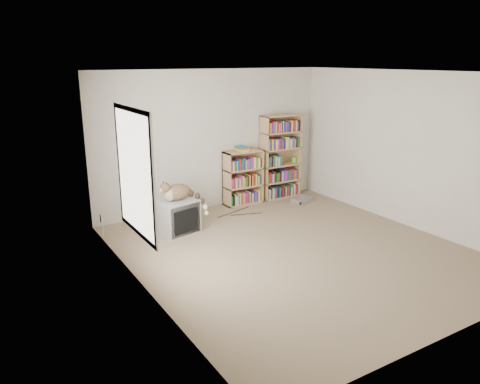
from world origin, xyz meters
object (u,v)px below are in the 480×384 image
crt_tv (175,216)px  bookcase_tall (280,158)px  bookcase_short (243,179)px  cat (182,194)px  dvd_player (302,200)px

crt_tv → bookcase_tall: bookcase_tall is taller
bookcase_tall → bookcase_short: 0.91m
bookcase_tall → bookcase_short: bearing=180.0°
cat → dvd_player: bearing=-3.1°
bookcase_tall → bookcase_short: (-0.85, 0.00, -0.31)m
bookcase_short → dvd_player: 1.22m
bookcase_short → dvd_player: size_ratio=2.64×
crt_tv → cat: size_ratio=0.99×
crt_tv → cat: (0.11, -0.03, 0.36)m
dvd_player → bookcase_tall: bearing=85.5°
crt_tv → bookcase_short: (1.72, 0.75, 0.21)m
bookcase_tall → bookcase_short: bookcase_tall is taller
crt_tv → dvd_player: crt_tv is taller
cat → bookcase_short: bookcase_short is taller
crt_tv → cat: cat is taller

